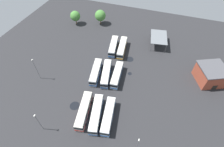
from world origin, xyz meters
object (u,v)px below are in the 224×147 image
Objects in this scene: depot_building at (211,74)px; tree_south_edge at (100,16)px; bus_row1_slot0 at (117,75)px; lamp_post_by_building at (137,145)px; bus_row1_slot1 at (106,74)px; bus_row1_slot2 at (96,72)px; tree_east_edge at (75,16)px; bus_row0_slot1 at (96,114)px; bus_row0_slot2 at (84,110)px; bus_row2_slot0 at (122,48)px; bus_row0_slot0 at (108,116)px; lamp_post_near_entrance at (39,122)px; lamp_post_mid_lot at (36,69)px; bus_row2_slot1 at (113,46)px; maintenance_shelter at (159,37)px.

tree_south_edge is at bearing 66.08° from depot_building.
lamp_post_by_building is (-22.99, -12.75, 2.58)m from bus_row1_slot0.
bus_row1_slot1 is 27.95m from lamp_post_by_building.
bus_row1_slot2 is 1.75× the size of tree_east_edge.
bus_row0_slot1 and bus_row0_slot2 have the same top height.
bus_row2_slot0 is (32.49, -2.25, -0.00)m from bus_row0_slot2.
bus_row0_slot0 and bus_row2_slot0 have the same top height.
lamp_post_by_building is (-6.53, -10.10, 2.58)m from bus_row0_slot0.
bus_row1_slot2 is 1.66× the size of tree_south_edge.
lamp_post_mid_lot reaches higher than lamp_post_near_entrance.
lamp_post_by_building is at bearing -158.00° from bus_row2_slot0.
bus_row0_slot0 is at bearing -163.80° from bus_row2_slot1.
tree_south_edge is (32.43, 19.34, 2.73)m from bus_row1_slot0.
bus_row2_slot0 is 1.04× the size of depot_building.
bus_row1_slot1 is 1.03× the size of depot_building.
bus_row1_slot1 is 27.24m from lamp_post_near_entrance.
bus_row0_slot2 and bus_row1_slot2 have the same top height.
bus_row1_slot1 is at bearing 175.79° from bus_row2_slot0.
depot_building is at bearing -73.38° from bus_row1_slot1.
lamp_post_near_entrance is at bearing 151.09° from bus_row1_slot0.
lamp_post_mid_lot reaches higher than tree_south_edge.
tree_south_edge is (17.12, 16.62, 2.73)m from bus_row2_slot0.
bus_row0_slot1 is at bearing 164.21° from maintenance_shelter.
bus_row2_slot0 is 41.39m from lamp_post_by_building.
bus_row1_slot2 is at bearing 23.24° from bus_row0_slot1.
bus_row1_slot1 is at bearing -136.79° from tree_east_edge.
bus_row1_slot0 and bus_row2_slot1 have the same top height.
bus_row0_slot2 is 1.58× the size of lamp_post_near_entrance.
lamp_post_by_building is at bearing -150.98° from bus_row1_slot0.
bus_row0_slot2 is at bearing 95.40° from bus_row0_slot0.
bus_row0_slot0 and bus_row2_slot1 have the same top height.
bus_row1_slot2 and bus_row2_slot1 have the same top height.
bus_row2_slot1 is 1.76× the size of tree_east_edge.
bus_row0_slot1 is at bearing 98.69° from bus_row0_slot0.
bus_row2_slot0 is 34.68m from depot_building.
bus_row0_slot0 is at bearing -103.69° from lamp_post_mid_lot.
bus_row0_slot0 is at bearing -170.84° from bus_row1_slot0.
bus_row1_slot2 is 1.00× the size of bus_row2_slot1.
depot_building is at bearing -74.19° from bus_row1_slot2.
bus_row2_slot1 is at bearing -10.76° from lamp_post_near_entrance.
bus_row2_slot1 is at bearing 9.76° from bus_row0_slot1.
tree_east_edge is (18.35, 62.57, 1.23)m from depot_building.
tree_east_edge is at bearing 17.32° from lamp_post_near_entrance.
bus_row1_slot2 is 37.66m from tree_east_edge.
lamp_post_near_entrance is at bearing 153.63° from maintenance_shelter.
tree_south_edge is (17.45, 12.86, 2.73)m from bus_row2_slot1.
maintenance_shelter is at bearing -23.61° from bus_row1_slot0.
maintenance_shelter is at bearing -94.62° from tree_east_edge.
tree_south_edge is at bearing 20.37° from bus_row0_slot1.
bus_row1_slot0 is 27.20m from maintenance_shelter.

